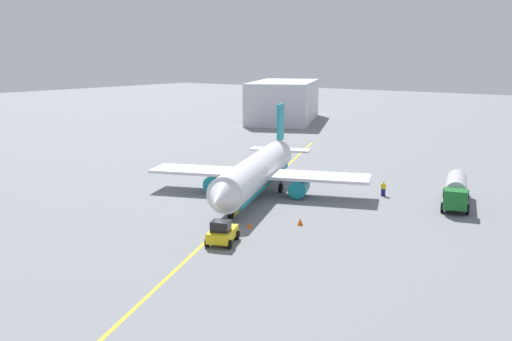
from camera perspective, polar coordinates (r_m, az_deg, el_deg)
The scene contains 9 objects.
ground_plane at distance 67.68m, azimuth 0.00°, elevation -2.49°, with size 400.00×400.00×0.00m, color slate.
airplane at distance 67.51m, azimuth 0.10°, elevation -0.15°, with size 31.15×26.58×9.80m.
fuel_tanker at distance 66.85m, azimuth 19.59°, elevation -1.83°, with size 11.06×5.36×3.15m.
pushback_tug at distance 50.41m, azimuth -3.45°, elevation -6.29°, with size 4.10×3.44×2.20m.
refueling_worker at distance 68.82m, azimuth 12.76°, elevation -1.84°, with size 0.39×0.54×1.71m.
safety_cone_nose at distance 55.01m, azimuth -0.66°, elevation -5.51°, with size 0.53×0.53×0.59m, color #F2590F.
safety_cone_wingtip at distance 55.99m, azimuth 4.49°, elevation -5.19°, with size 0.60×0.60×0.67m, color #F2590F.
distant_hangar at distance 144.40m, azimuth 2.85°, elevation 7.03°, with size 34.65×26.37×9.99m.
taxi_line_marking at distance 67.68m, azimuth 0.00°, elevation -2.48°, with size 85.07×0.30×0.01m, color yellow.
Camera 1 is at (52.96, 38.78, 16.48)m, focal length 39.55 mm.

